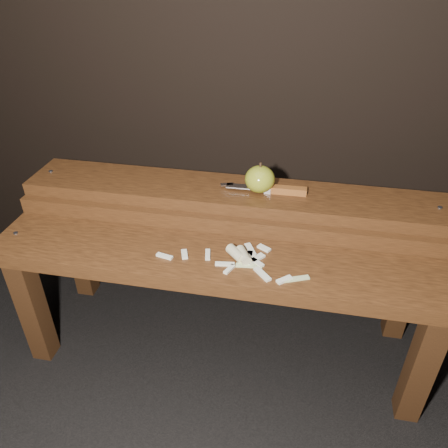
% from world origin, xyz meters
% --- Properties ---
extents(ground, '(60.00, 60.00, 0.00)m').
position_xyz_m(ground, '(0.00, 0.00, 0.00)').
color(ground, black).
extents(bench_front_tier, '(1.20, 0.20, 0.42)m').
position_xyz_m(bench_front_tier, '(0.00, -0.06, 0.35)').
color(bench_front_tier, '#341C0D').
rests_on(bench_front_tier, ground).
extents(bench_rear_tier, '(1.20, 0.21, 0.50)m').
position_xyz_m(bench_rear_tier, '(0.00, 0.17, 0.41)').
color(bench_rear_tier, '#341C0D').
rests_on(bench_rear_tier, ground).
extents(apple, '(0.08, 0.08, 0.09)m').
position_xyz_m(apple, '(0.08, 0.17, 0.54)').
color(apple, olive).
rests_on(apple, bench_rear_tier).
extents(knife, '(0.24, 0.03, 0.02)m').
position_xyz_m(knife, '(0.13, 0.17, 0.51)').
color(knife, brown).
rests_on(knife, bench_rear_tier).
extents(apple_scraps, '(0.39, 0.15, 0.03)m').
position_xyz_m(apple_scraps, '(0.07, -0.05, 0.43)').
color(apple_scraps, beige).
rests_on(apple_scraps, bench_front_tier).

